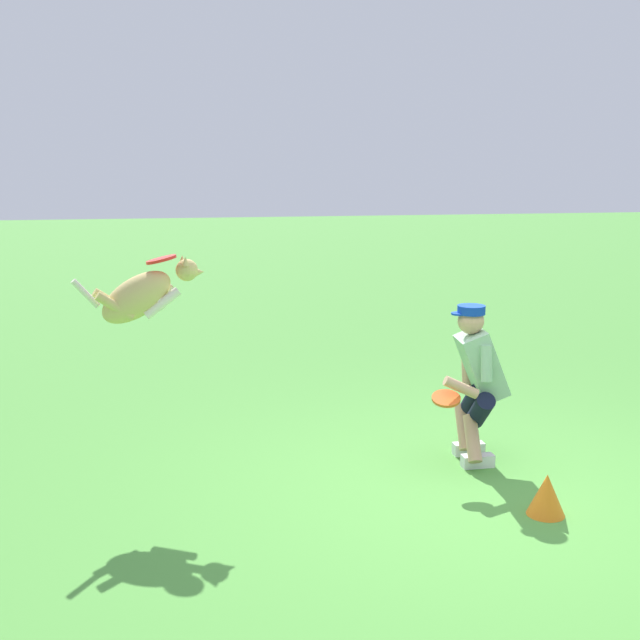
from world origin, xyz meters
name	(u,v)px	position (x,y,z in m)	size (l,w,h in m)	color
ground_plane	(476,495)	(0.00, 0.00, 0.00)	(60.00, 60.00, 0.00)	#4E953D
person	(476,378)	(-0.23, -0.66, 0.70)	(0.61, 0.65, 1.29)	silver
dog	(143,295)	(2.37, -0.86, 1.42)	(0.98, 0.41, 0.56)	tan
frisbee_flying	(161,259)	(2.22, -0.91, 1.69)	(0.23, 0.23, 0.02)	red
frisbee_held	(446,398)	(0.09, -0.46, 0.61)	(0.22, 0.22, 0.02)	#E05C20
training_cone	(546,495)	(-0.35, 0.40, 0.15)	(0.27, 0.27, 0.30)	orange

